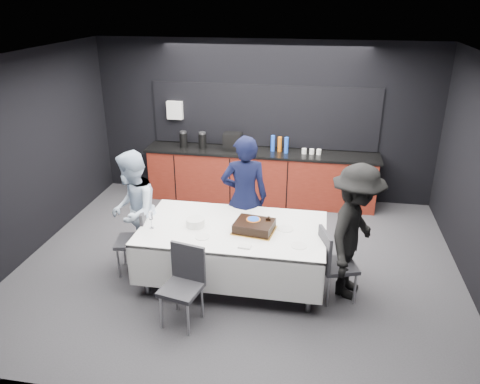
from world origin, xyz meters
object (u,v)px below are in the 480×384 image
(champagne_flute, at_px, (151,217))
(person_right, at_px, (355,232))
(cake_assembly, at_px, (254,226))
(chair_near, at_px, (184,279))
(person_center, at_px, (244,198))
(person_left, at_px, (133,212))
(chair_left, at_px, (138,236))
(party_table, at_px, (233,237))
(plate_stack, at_px, (195,222))
(chair_right, at_px, (332,260))

(champagne_flute, relative_size, person_right, 0.13)
(cake_assembly, height_order, person_right, person_right)
(chair_near, distance_m, person_center, 1.66)
(chair_near, relative_size, person_left, 0.56)
(person_left, bearing_deg, person_right, 74.45)
(chair_left, relative_size, person_right, 0.54)
(party_table, height_order, chair_left, chair_left)
(party_table, distance_m, chair_left, 1.29)
(party_table, bearing_deg, person_left, 174.89)
(plate_stack, distance_m, person_left, 0.91)
(chair_left, bearing_deg, chair_right, -3.92)
(chair_left, bearing_deg, plate_stack, -3.41)
(party_table, relative_size, person_right, 1.35)
(plate_stack, distance_m, person_center, 0.89)
(plate_stack, xyz_separation_m, chair_near, (0.08, -0.83, -0.30))
(person_center, bearing_deg, cake_assembly, 95.62)
(champagne_flute, distance_m, person_center, 1.36)
(cake_assembly, bearing_deg, chair_right, -7.46)
(party_table, relative_size, chair_near, 2.51)
(champagne_flute, bearing_deg, party_table, 11.42)
(cake_assembly, distance_m, person_center, 0.77)
(plate_stack, height_order, person_left, person_left)
(chair_right, bearing_deg, chair_left, 176.08)
(chair_left, distance_m, chair_right, 2.54)
(person_left, bearing_deg, chair_near, 31.72)
(party_table, bearing_deg, person_right, -0.88)
(cake_assembly, bearing_deg, chair_left, 178.29)
(cake_assembly, bearing_deg, champagne_flute, -173.11)
(cake_assembly, distance_m, plate_stack, 0.75)
(party_table, xyz_separation_m, chair_near, (-0.39, -0.88, -0.11))
(cake_assembly, xyz_separation_m, person_left, (-1.65, 0.17, -0.02))
(chair_left, xyz_separation_m, chair_near, (0.89, -0.88, 0.00))
(chair_left, xyz_separation_m, person_left, (-0.08, 0.12, 0.29))
(person_center, distance_m, person_left, 1.51)
(chair_left, bearing_deg, person_center, 27.35)
(plate_stack, distance_m, chair_near, 0.88)
(chair_right, bearing_deg, cake_assembly, 172.54)
(party_table, bearing_deg, person_center, 87.44)
(party_table, xyz_separation_m, chair_left, (-1.29, -0.00, -0.11))
(chair_left, distance_m, person_center, 1.53)
(person_right, bearing_deg, cake_assembly, 110.35)
(chair_right, distance_m, person_center, 1.53)
(cake_assembly, xyz_separation_m, chair_near, (-0.67, -0.83, -0.31))
(plate_stack, bearing_deg, person_right, 0.78)
(champagne_flute, distance_m, person_right, 2.50)
(chair_left, distance_m, person_right, 2.80)
(champagne_flute, bearing_deg, person_center, 40.55)
(champagne_flute, distance_m, chair_near, 0.99)
(party_table, relative_size, person_center, 1.30)
(plate_stack, bearing_deg, person_center, 55.30)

